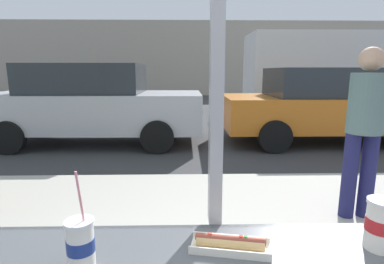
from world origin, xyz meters
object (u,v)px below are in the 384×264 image
(parked_car_orange, at_px, (327,105))
(box_truck, at_px, (340,70))
(soda_cup_right, at_px, (81,244))
(soda_cup_left, at_px, (381,224))
(pedestrian, at_px, (364,123))
(hotdog_tray_far, at_px, (230,243))
(parked_car_silver, at_px, (93,103))

(parked_car_orange, relative_size, box_truck, 0.62)
(soda_cup_right, bearing_deg, box_truck, 60.23)
(soda_cup_left, relative_size, pedestrian, 0.20)
(soda_cup_left, height_order, box_truck, box_truck)
(pedestrian, bearing_deg, hotdog_tray_far, -129.64)
(parked_car_orange, xyz_separation_m, box_truck, (2.80, 5.12, 0.78))
(soda_cup_left, relative_size, box_truck, 0.05)
(soda_cup_right, height_order, pedestrian, pedestrian)
(soda_cup_left, height_order, hotdog_tray_far, soda_cup_left)
(hotdog_tray_far, relative_size, pedestrian, 0.17)
(parked_car_silver, height_order, box_truck, box_truck)
(parked_car_orange, bearing_deg, box_truck, 61.29)
(parked_car_silver, height_order, pedestrian, pedestrian)
(parked_car_orange, bearing_deg, hotdog_tray_far, -117.54)
(box_truck, bearing_deg, parked_car_silver, -147.08)
(box_truck, height_order, pedestrian, box_truck)
(parked_car_silver, relative_size, pedestrian, 2.79)
(soda_cup_left, distance_m, soda_cup_right, 0.98)
(hotdog_tray_far, height_order, box_truck, box_truck)
(soda_cup_left, bearing_deg, parked_car_silver, 114.97)
(hotdog_tray_far, bearing_deg, pedestrian, 50.36)
(soda_cup_left, xyz_separation_m, parked_car_orange, (2.45, 5.68, -0.21))
(parked_car_silver, xyz_separation_m, pedestrian, (3.67, -3.83, 0.20))
(soda_cup_left, xyz_separation_m, pedestrian, (1.02, 1.85, 0.03))
(soda_cup_left, relative_size, soda_cup_right, 1.04)
(soda_cup_right, bearing_deg, parked_car_silver, 106.14)
(soda_cup_left, xyz_separation_m, parked_car_silver, (-2.65, 5.68, -0.17))
(hotdog_tray_far, bearing_deg, soda_cup_left, -0.46)
(parked_car_orange, bearing_deg, soda_cup_left, -113.34)
(soda_cup_right, height_order, parked_car_orange, parked_car_orange)
(soda_cup_left, relative_size, parked_car_silver, 0.07)
(parked_car_orange, bearing_deg, parked_car_silver, -180.00)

